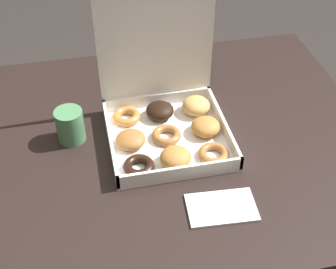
{
  "coord_description": "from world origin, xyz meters",
  "views": [
    {
      "loc": [
        -0.23,
        -0.92,
        1.59
      ],
      "look_at": [
        -0.04,
        -0.01,
        0.76
      ],
      "focal_mm": 50.0,
      "sensor_mm": 36.0,
      "label": 1
    }
  ],
  "objects": [
    {
      "name": "paper_napkin",
      "position": [
        0.03,
        -0.26,
        0.75
      ],
      "size": [
        0.17,
        0.11,
        0.01
      ],
      "color": "white",
      "rests_on": "dining_table"
    },
    {
      "name": "dining_table",
      "position": [
        0.0,
        0.0,
        0.64
      ],
      "size": [
        1.05,
        0.92,
        0.75
      ],
      "color": "black",
      "rests_on": "ground_plane"
    },
    {
      "name": "donut_box",
      "position": [
        -0.04,
        0.03,
        0.81
      ],
      "size": [
        0.31,
        0.32,
        0.37
      ],
      "color": "white",
      "rests_on": "dining_table"
    },
    {
      "name": "coffee_mug",
      "position": [
        -0.29,
        0.05,
        0.79
      ],
      "size": [
        0.07,
        0.07,
        0.09
      ],
      "color": "#4C8456",
      "rests_on": "dining_table"
    }
  ]
}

